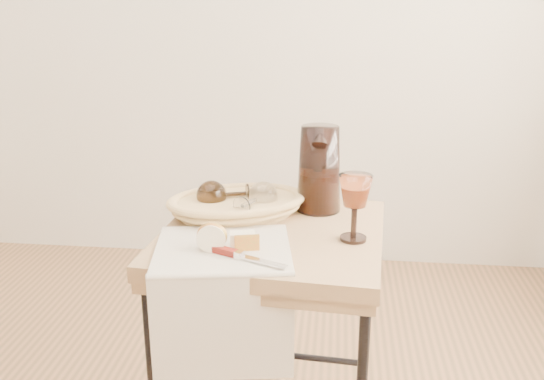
% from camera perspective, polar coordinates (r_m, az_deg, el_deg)
% --- Properties ---
extents(side_table, '(0.63, 0.63, 0.74)m').
position_cam_1_polar(side_table, '(1.79, 0.07, -14.95)').
color(side_table, brown).
rests_on(side_table, floor).
extents(tea_towel, '(0.38, 0.35, 0.01)m').
position_cam_1_polar(tea_towel, '(1.50, -4.72, -5.64)').
color(tea_towel, '#FCECCA').
rests_on(tea_towel, side_table).
extents(bread_basket, '(0.42, 0.36, 0.06)m').
position_cam_1_polar(bread_basket, '(1.72, -3.35, -1.54)').
color(bread_basket, '#B28449').
rests_on(bread_basket, side_table).
extents(goblet_lying_a, '(0.16, 0.13, 0.09)m').
position_cam_1_polar(goblet_lying_a, '(1.73, -4.31, -0.44)').
color(goblet_lying_a, '#372514').
rests_on(goblet_lying_a, bread_basket).
extents(goblet_lying_b, '(0.14, 0.16, 0.08)m').
position_cam_1_polar(goblet_lying_b, '(1.68, -1.71, -0.99)').
color(goblet_lying_b, white).
rests_on(goblet_lying_b, bread_basket).
extents(pitcher, '(0.18, 0.26, 0.29)m').
position_cam_1_polar(pitcher, '(1.73, 4.53, 2.02)').
color(pitcher, black).
rests_on(pitcher, side_table).
extents(wine_goblet, '(0.11, 0.11, 0.18)m').
position_cam_1_polar(wine_goblet, '(1.53, 7.89, -1.68)').
color(wine_goblet, white).
rests_on(wine_goblet, side_table).
extents(apple_half, '(0.08, 0.05, 0.07)m').
position_cam_1_polar(apple_half, '(1.48, -5.76, -4.38)').
color(apple_half, red).
rests_on(apple_half, tea_towel).
extents(apple_wedge, '(0.07, 0.05, 0.04)m').
position_cam_1_polar(apple_wedge, '(1.48, -2.84, -4.81)').
color(apple_wedge, '#F9E8C0').
rests_on(apple_wedge, tea_towel).
extents(table_knife, '(0.21, 0.11, 0.02)m').
position_cam_1_polar(table_knife, '(1.43, -2.89, -6.23)').
color(table_knife, silver).
rests_on(table_knife, tea_towel).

